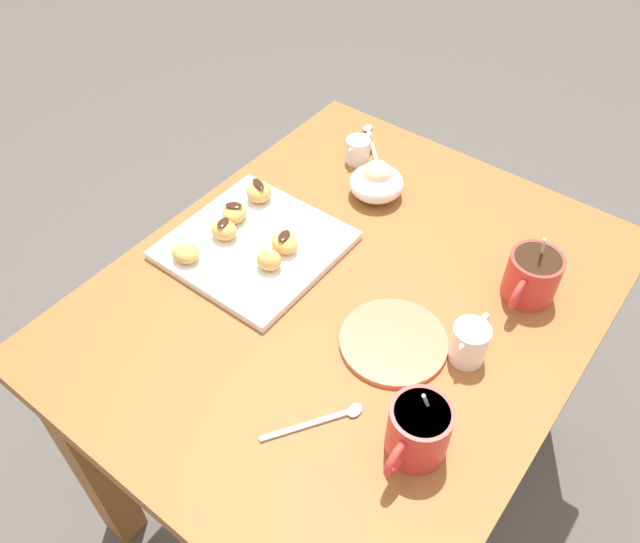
{
  "coord_description": "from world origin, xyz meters",
  "views": [
    {
      "loc": [
        0.63,
        0.41,
        1.56
      ],
      "look_at": [
        0.01,
        -0.06,
        0.73
      ],
      "focal_mm": 35.89,
      "sensor_mm": 36.0,
      "label": 1
    }
  ],
  "objects_px": {
    "pastry_plate_square": "(255,245)",
    "beignet_0": "(235,213)",
    "beignet_3": "(283,244)",
    "cream_pitcher_white": "(470,342)",
    "ice_cream_bowl": "(377,181)",
    "beignet_4": "(259,192)",
    "chocolate_sauce_pitcher": "(358,149)",
    "coffee_mug_red_right": "(418,430)",
    "beignet_2": "(224,230)",
    "coffee_mug_red_left": "(532,275)",
    "beignet_5": "(269,260)",
    "beignet_1": "(185,253)",
    "dining_table": "(348,337)",
    "saucer_coral_left": "(393,342)"
  },
  "relations": [
    {
      "from": "pastry_plate_square",
      "to": "beignet_0",
      "type": "bearing_deg",
      "value": -109.5
    },
    {
      "from": "beignet_3",
      "to": "cream_pitcher_white",
      "type": "bearing_deg",
      "value": 90.72
    },
    {
      "from": "ice_cream_bowl",
      "to": "pastry_plate_square",
      "type": "bearing_deg",
      "value": -19.18
    },
    {
      "from": "beignet_4",
      "to": "chocolate_sauce_pitcher",
      "type": "bearing_deg",
      "value": 163.7
    },
    {
      "from": "coffee_mug_red_right",
      "to": "chocolate_sauce_pitcher",
      "type": "height_order",
      "value": "coffee_mug_red_right"
    },
    {
      "from": "beignet_2",
      "to": "ice_cream_bowl",
      "type": "bearing_deg",
      "value": 153.14
    },
    {
      "from": "coffee_mug_red_left",
      "to": "ice_cream_bowl",
      "type": "distance_m",
      "value": 0.37
    },
    {
      "from": "ice_cream_bowl",
      "to": "beignet_0",
      "type": "xyz_separation_m",
      "value": [
        0.24,
        -0.17,
        -0.0
      ]
    },
    {
      "from": "beignet_5",
      "to": "beignet_2",
      "type": "bearing_deg",
      "value": -94.58
    },
    {
      "from": "coffee_mug_red_right",
      "to": "beignet_0",
      "type": "relative_size",
      "value": 2.65
    },
    {
      "from": "beignet_0",
      "to": "beignet_1",
      "type": "height_order",
      "value": "beignet_0"
    },
    {
      "from": "coffee_mug_red_left",
      "to": "ice_cream_bowl",
      "type": "bearing_deg",
      "value": -99.9
    },
    {
      "from": "ice_cream_bowl",
      "to": "beignet_5",
      "type": "xyz_separation_m",
      "value": [
        0.3,
        -0.03,
        -0.0
      ]
    },
    {
      "from": "dining_table",
      "to": "ice_cream_bowl",
      "type": "height_order",
      "value": "ice_cream_bowl"
    },
    {
      "from": "pastry_plate_square",
      "to": "beignet_3",
      "type": "height_order",
      "value": "beignet_3"
    },
    {
      "from": "pastry_plate_square",
      "to": "beignet_3",
      "type": "bearing_deg",
      "value": 104.99
    },
    {
      "from": "coffee_mug_red_left",
      "to": "ice_cream_bowl",
      "type": "relative_size",
      "value": 1.22
    },
    {
      "from": "dining_table",
      "to": "ice_cream_bowl",
      "type": "bearing_deg",
      "value": -155.26
    },
    {
      "from": "coffee_mug_red_right",
      "to": "pastry_plate_square",
      "type": "bearing_deg",
      "value": -110.47
    },
    {
      "from": "pastry_plate_square",
      "to": "beignet_1",
      "type": "height_order",
      "value": "beignet_1"
    },
    {
      "from": "dining_table",
      "to": "beignet_5",
      "type": "distance_m",
      "value": 0.23
    },
    {
      "from": "pastry_plate_square",
      "to": "saucer_coral_left",
      "type": "bearing_deg",
      "value": 84.87
    },
    {
      "from": "beignet_0",
      "to": "coffee_mug_red_left",
      "type": "bearing_deg",
      "value": 108.67
    },
    {
      "from": "dining_table",
      "to": "coffee_mug_red_left",
      "type": "bearing_deg",
      "value": 126.68
    },
    {
      "from": "cream_pitcher_white",
      "to": "beignet_5",
      "type": "relative_size",
      "value": 2.23
    },
    {
      "from": "coffee_mug_red_right",
      "to": "saucer_coral_left",
      "type": "bearing_deg",
      "value": -137.97
    },
    {
      "from": "pastry_plate_square",
      "to": "ice_cream_bowl",
      "type": "distance_m",
      "value": 0.29
    },
    {
      "from": "ice_cream_bowl",
      "to": "beignet_3",
      "type": "height_order",
      "value": "ice_cream_bowl"
    },
    {
      "from": "coffee_mug_red_right",
      "to": "chocolate_sauce_pitcher",
      "type": "bearing_deg",
      "value": -138.07
    },
    {
      "from": "dining_table",
      "to": "chocolate_sauce_pitcher",
      "type": "relative_size",
      "value": 10.58
    },
    {
      "from": "beignet_3",
      "to": "beignet_5",
      "type": "bearing_deg",
      "value": 8.26
    },
    {
      "from": "coffee_mug_red_left",
      "to": "beignet_5",
      "type": "bearing_deg",
      "value": -58.85
    },
    {
      "from": "coffee_mug_red_left",
      "to": "cream_pitcher_white",
      "type": "height_order",
      "value": "coffee_mug_red_left"
    },
    {
      "from": "chocolate_sauce_pitcher",
      "to": "beignet_5",
      "type": "height_order",
      "value": "chocolate_sauce_pitcher"
    },
    {
      "from": "coffee_mug_red_right",
      "to": "beignet_3",
      "type": "relative_size",
      "value": 2.73
    },
    {
      "from": "coffee_mug_red_right",
      "to": "chocolate_sauce_pitcher",
      "type": "xyz_separation_m",
      "value": [
        -0.51,
        -0.46,
        -0.02
      ]
    },
    {
      "from": "ice_cream_bowl",
      "to": "saucer_coral_left",
      "type": "xyz_separation_m",
      "value": [
        0.3,
        0.24,
        -0.03
      ]
    },
    {
      "from": "cream_pitcher_white",
      "to": "beignet_2",
      "type": "relative_size",
      "value": 2.05
    },
    {
      "from": "dining_table",
      "to": "coffee_mug_red_right",
      "type": "height_order",
      "value": "coffee_mug_red_right"
    },
    {
      "from": "dining_table",
      "to": "pastry_plate_square",
      "type": "xyz_separation_m",
      "value": [
        0.02,
        -0.21,
        0.14
      ]
    },
    {
      "from": "pastry_plate_square",
      "to": "beignet_2",
      "type": "bearing_deg",
      "value": -67.04
    },
    {
      "from": "ice_cream_bowl",
      "to": "beignet_3",
      "type": "bearing_deg",
      "value": -8.11
    },
    {
      "from": "beignet_3",
      "to": "beignet_4",
      "type": "xyz_separation_m",
      "value": [
        -0.08,
        -0.13,
        0.0
      ]
    },
    {
      "from": "coffee_mug_red_left",
      "to": "beignet_1",
      "type": "height_order",
      "value": "coffee_mug_red_left"
    },
    {
      "from": "beignet_4",
      "to": "ice_cream_bowl",
      "type": "bearing_deg",
      "value": 135.25
    },
    {
      "from": "dining_table",
      "to": "saucer_coral_left",
      "type": "xyz_separation_m",
      "value": [
        0.05,
        0.12,
        0.14
      ]
    },
    {
      "from": "ice_cream_bowl",
      "to": "beignet_4",
      "type": "distance_m",
      "value": 0.24
    },
    {
      "from": "coffee_mug_red_right",
      "to": "beignet_5",
      "type": "height_order",
      "value": "coffee_mug_red_right"
    },
    {
      "from": "cream_pitcher_white",
      "to": "beignet_0",
      "type": "xyz_separation_m",
      "value": [
        -0.01,
        -0.51,
        -0.01
      ]
    },
    {
      "from": "coffee_mug_red_left",
      "to": "cream_pitcher_white",
      "type": "xyz_separation_m",
      "value": [
        0.19,
        -0.02,
        -0.01
      ]
    }
  ]
}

